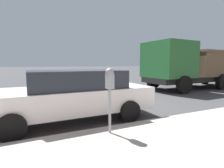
% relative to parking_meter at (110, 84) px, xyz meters
% --- Properties ---
extents(ground_plane, '(220.00, 220.00, 0.00)m').
position_rel_parking_meter_xyz_m(ground_plane, '(2.61, -0.84, -1.28)').
color(ground_plane, '#424244').
extents(parking_meter, '(0.21, 0.19, 1.50)m').
position_rel_parking_meter_xyz_m(parking_meter, '(0.00, 0.00, 0.00)').
color(parking_meter, gray).
rests_on(parking_meter, sidewalk).
extents(car_white, '(2.19, 4.96, 1.53)m').
position_rel_parking_meter_xyz_m(car_white, '(1.73, 0.48, -0.47)').
color(car_white, silver).
rests_on(car_white, ground_plane).
extents(dump_truck, '(3.25, 8.35, 3.08)m').
position_rel_parking_meter_xyz_m(dump_truck, '(5.21, -9.11, 0.35)').
color(dump_truck, black).
rests_on(dump_truck, ground_plane).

